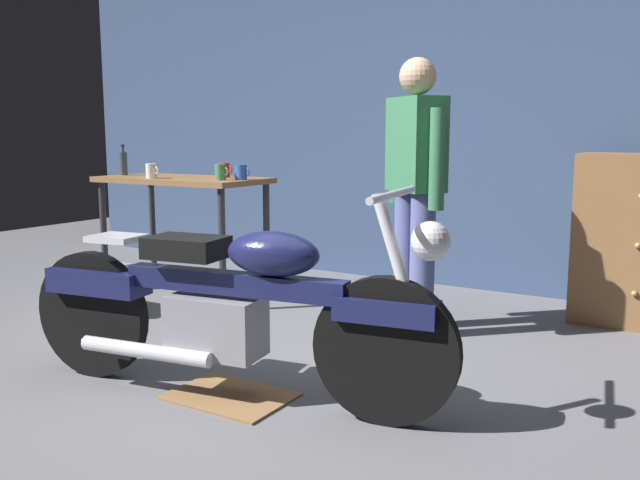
# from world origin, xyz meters

# --- Properties ---
(ground_plane) EXTENTS (12.00, 12.00, 0.00)m
(ground_plane) POSITION_xyz_m (0.00, 0.00, 0.00)
(ground_plane) COLOR slate
(back_wall) EXTENTS (8.00, 0.12, 3.10)m
(back_wall) POSITION_xyz_m (0.00, 2.80, 1.55)
(back_wall) COLOR #384C70
(back_wall) RESTS_ON ground_plane
(workbench) EXTENTS (1.30, 0.64, 0.90)m
(workbench) POSITION_xyz_m (-1.68, 1.42, 0.79)
(workbench) COLOR brown
(workbench) RESTS_ON ground_plane
(motorcycle) EXTENTS (2.17, 0.70, 1.00)m
(motorcycle) POSITION_xyz_m (-0.06, -0.06, 0.45)
(motorcycle) COLOR black
(motorcycle) RESTS_ON ground_plane
(person_standing) EXTENTS (0.47, 0.40, 1.67)m
(person_standing) POSITION_xyz_m (0.24, 1.38, 0.93)
(person_standing) COLOR #565E98
(person_standing) RESTS_ON ground_plane
(drip_tray) EXTENTS (0.56, 0.40, 0.01)m
(drip_tray) POSITION_xyz_m (-0.06, -0.06, 0.01)
(drip_tray) COLOR olive
(drip_tray) RESTS_ON ground_plane
(storage_bin) EXTENTS (0.44, 0.32, 0.34)m
(storage_bin) POSITION_xyz_m (-1.83, 0.67, 0.17)
(storage_bin) COLOR gray
(storage_bin) RESTS_ON ground_plane
(mug_red_diner) EXTENTS (0.11, 0.07, 0.11)m
(mug_red_diner) POSITION_xyz_m (-1.39, 1.57, 0.95)
(mug_red_diner) COLOR red
(mug_red_diner) RESTS_ON workbench
(mug_white_ceramic) EXTENTS (0.11, 0.08, 0.11)m
(mug_white_ceramic) POSITION_xyz_m (-1.77, 1.20, 0.95)
(mug_white_ceramic) COLOR white
(mug_white_ceramic) RESTS_ON workbench
(mug_blue_enamel) EXTENTS (0.12, 0.08, 0.11)m
(mug_blue_enamel) POSITION_xyz_m (-1.11, 1.40, 0.95)
(mug_blue_enamel) COLOR #2D51AD
(mug_blue_enamel) RESTS_ON workbench
(mug_green_speckled) EXTENTS (0.11, 0.08, 0.11)m
(mug_green_speckled) POSITION_xyz_m (-1.21, 1.31, 0.96)
(mug_green_speckled) COLOR #3D7F4C
(mug_green_speckled) RESTS_ON workbench
(bottle) EXTENTS (0.06, 0.06, 0.24)m
(bottle) POSITION_xyz_m (-2.25, 1.37, 1.00)
(bottle) COLOR #3F4C59
(bottle) RESTS_ON workbench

